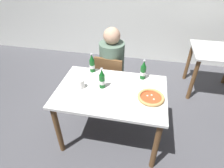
% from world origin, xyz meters
% --- Properties ---
extents(ground_plane, '(8.00, 8.00, 0.00)m').
position_xyz_m(ground_plane, '(0.00, 0.00, 0.00)').
color(ground_plane, '#4C4C51').
extents(dining_table_main, '(1.20, 0.80, 0.75)m').
position_xyz_m(dining_table_main, '(0.00, 0.00, 0.64)').
color(dining_table_main, silver).
rests_on(dining_table_main, ground_plane).
extents(chair_behind_table, '(0.44, 0.44, 0.85)m').
position_xyz_m(chair_behind_table, '(-0.13, 0.61, 0.48)').
color(chair_behind_table, brown).
rests_on(chair_behind_table, ground_plane).
extents(diner_seated, '(0.34, 0.34, 1.21)m').
position_xyz_m(diner_seated, '(-0.13, 0.66, 0.58)').
color(diner_seated, '#2D3342').
rests_on(diner_seated, ground_plane).
extents(dining_table_background, '(0.80, 0.70, 0.75)m').
position_xyz_m(dining_table_background, '(1.42, 1.26, 0.59)').
color(dining_table_background, silver).
rests_on(dining_table_background, ground_plane).
extents(pizza_margherita_near, '(0.30, 0.30, 0.04)m').
position_xyz_m(pizza_margherita_near, '(0.43, -0.06, 0.77)').
color(pizza_margherita_near, white).
rests_on(pizza_margherita_near, dining_table_main).
extents(beer_bottle_left, '(0.07, 0.07, 0.25)m').
position_xyz_m(beer_bottle_left, '(-0.11, 0.04, 0.85)').
color(beer_bottle_left, '#14591E').
rests_on(beer_bottle_left, dining_table_main).
extents(beer_bottle_center, '(0.07, 0.07, 0.25)m').
position_xyz_m(beer_bottle_center, '(-0.31, 0.33, 0.85)').
color(beer_bottle_center, '#14591E').
rests_on(beer_bottle_center, dining_table_main).
extents(beer_bottle_right, '(0.07, 0.07, 0.25)m').
position_xyz_m(beer_bottle_right, '(0.32, 0.30, 0.85)').
color(beer_bottle_right, '#14591E').
rests_on(beer_bottle_right, dining_table_main).
extents(napkin_with_cutlery, '(0.23, 0.23, 0.01)m').
position_xyz_m(napkin_with_cutlery, '(0.06, -0.05, 0.75)').
color(napkin_with_cutlery, white).
rests_on(napkin_with_cutlery, dining_table_main).
extents(paper_cup, '(0.07, 0.07, 0.09)m').
position_xyz_m(paper_cup, '(-0.34, -0.01, 0.80)').
color(paper_cup, white).
rests_on(paper_cup, dining_table_main).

